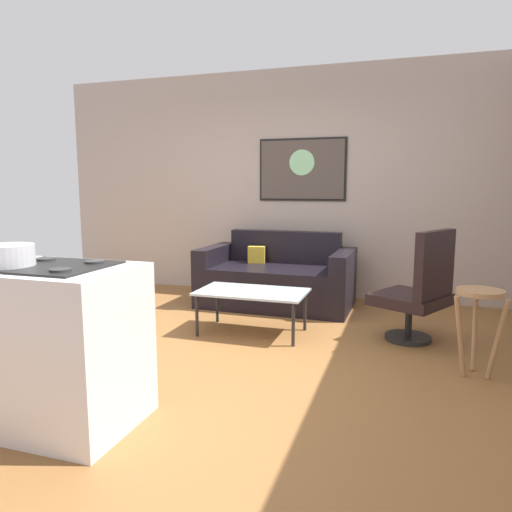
% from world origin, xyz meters
% --- Properties ---
extents(ground, '(6.40, 6.40, 0.04)m').
position_xyz_m(ground, '(0.00, 0.00, -0.02)').
color(ground, brown).
extents(back_wall, '(6.40, 0.05, 2.80)m').
position_xyz_m(back_wall, '(0.00, 2.42, 1.40)').
color(back_wall, '#B1A094').
rests_on(back_wall, ground).
extents(couch, '(1.73, 0.95, 0.83)m').
position_xyz_m(couch, '(-0.03, 1.78, 0.30)').
color(couch, black).
rests_on(couch, ground).
extents(coffee_table, '(1.01, 0.58, 0.41)m').
position_xyz_m(coffee_table, '(0.04, 0.67, 0.38)').
color(coffee_table, silver).
rests_on(coffee_table, ground).
extents(armchair, '(0.76, 0.77, 1.00)m').
position_xyz_m(armchair, '(1.51, 0.87, 0.47)').
color(armchair, black).
rests_on(armchair, ground).
extents(bar_stool, '(0.37, 0.37, 0.64)m').
position_xyz_m(bar_stool, '(1.90, 0.22, 0.50)').
color(bar_stool, '#A5784E').
rests_on(bar_stool, ground).
extents(kitchen_counter, '(1.39, 0.66, 0.94)m').
position_xyz_m(kitchen_counter, '(-0.74, -1.27, 0.46)').
color(kitchen_counter, silver).
rests_on(kitchen_counter, ground).
extents(mixing_bowl, '(0.30, 0.30, 0.13)m').
position_xyz_m(mixing_bowl, '(-0.71, -1.37, 0.98)').
color(mixing_bowl, silver).
rests_on(mixing_bowl, kitchen_counter).
extents(wall_painting, '(1.09, 0.03, 0.76)m').
position_xyz_m(wall_painting, '(0.12, 2.38, 1.58)').
color(wall_painting, black).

